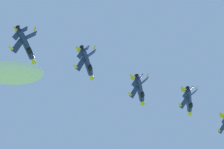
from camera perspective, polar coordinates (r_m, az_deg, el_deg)
cloud_near_formation at (r=341.06m, az=-11.98°, el=0.28°), size 45.74×22.91×14.27m
fighter_jet_left_wing at (r=169.58m, az=9.18°, el=-3.17°), size 7.67×15.83×7.35m
fighter_jet_right_wing at (r=159.00m, az=3.34°, el=-1.87°), size 7.27×15.83×7.72m
fighter_jet_left_outer at (r=154.22m, az=-3.01°, el=1.40°), size 7.10×15.83×7.88m
fighter_jet_right_outer at (r=145.69m, az=-10.26°, el=3.48°), size 7.76×15.83×7.25m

